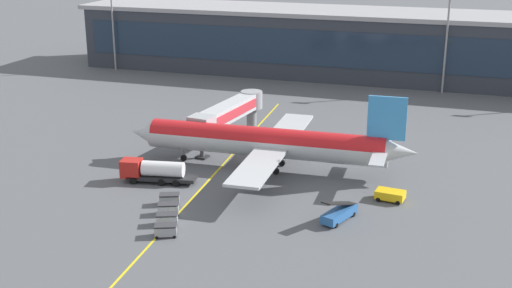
# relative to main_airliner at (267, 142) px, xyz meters

# --- Properties ---
(ground_plane) EXTENTS (700.00, 700.00, 0.00)m
(ground_plane) POSITION_rel_main_airliner_xyz_m (-1.80, -4.12, -4.28)
(ground_plane) COLOR #515459
(apron_lead_in_line) EXTENTS (4.90, 79.89, 0.01)m
(apron_lead_in_line) POSITION_rel_main_airliner_xyz_m (-6.87, -2.12, -4.27)
(apron_lead_in_line) COLOR yellow
(apron_lead_in_line) RESTS_ON ground_plane
(terminal_building) EXTENTS (163.96, 22.17, 15.72)m
(terminal_building) POSITION_rel_main_airliner_xyz_m (13.67, 69.91, 3.60)
(terminal_building) COLOR #2D333D
(terminal_building) RESTS_ON ground_plane
(main_airliner) EXTENTS (44.40, 35.05, 12.50)m
(main_airliner) POSITION_rel_main_airliner_xyz_m (0.00, 0.00, 0.00)
(main_airliner) COLOR #B2B7BC
(main_airliner) RESTS_ON ground_plane
(jet_bridge) EXTENTS (6.31, 21.43, 6.96)m
(jet_bridge) POSITION_rel_main_airliner_xyz_m (-9.94, 11.23, 0.97)
(jet_bridge) COLOR #B2B7BC
(jet_bridge) RESTS_ON ground_plane
(fuel_tanker) EXTENTS (11.07, 4.32, 3.25)m
(fuel_tanker) POSITION_rel_main_airliner_xyz_m (-13.82, -10.27, -2.53)
(fuel_tanker) COLOR #232326
(fuel_tanker) RESTS_ON ground_plane
(pushback_tug) EXTENTS (4.05, 2.74, 1.40)m
(pushback_tug) POSITION_rel_main_airliner_xyz_m (19.48, -6.61, -3.43)
(pushback_tug) COLOR yellow
(pushback_tug) RESTS_ON ground_plane
(belt_loader) EXTENTS (3.81, 6.94, 3.49)m
(belt_loader) POSITION_rel_main_airliner_xyz_m (14.17, -14.99, -3.29)
(belt_loader) COLOR #285B9E
(belt_loader) RESTS_ON ground_plane
(baggage_cart_0) EXTENTS (3.03, 2.42, 1.48)m
(baggage_cart_0) POSITION_rel_main_airliner_xyz_m (-4.56, -25.86, -3.49)
(baggage_cart_0) COLOR gray
(baggage_cart_0) RESTS_ON ground_plane
(baggage_cart_1) EXTENTS (3.03, 2.42, 1.48)m
(baggage_cart_1) POSITION_rel_main_airliner_xyz_m (-5.77, -22.90, -3.49)
(baggage_cart_1) COLOR #B2B7BC
(baggage_cart_1) RESTS_ON ground_plane
(baggage_cart_2) EXTENTS (3.03, 2.42, 1.48)m
(baggage_cart_2) POSITION_rel_main_airliner_xyz_m (-6.98, -19.93, -3.49)
(baggage_cart_2) COLOR #B2B7BC
(baggage_cart_2) RESTS_ON ground_plane
(baggage_cart_3) EXTENTS (3.03, 2.42, 1.48)m
(baggage_cart_3) POSITION_rel_main_airliner_xyz_m (-8.20, -16.97, -3.49)
(baggage_cart_3) COLOR gray
(baggage_cart_3) RESTS_ON ground_plane
(apron_light_mast_0) EXTENTS (2.80, 0.50, 21.09)m
(apron_light_mast_0) POSITION_rel_main_airliner_xyz_m (22.31, 57.95, 8.21)
(apron_light_mast_0) COLOR gray
(apron_light_mast_0) RESTS_ON ground_plane
(apron_light_mast_1) EXTENTS (2.80, 0.50, 20.96)m
(apron_light_mast_1) POSITION_rel_main_airliner_xyz_m (-58.07, 57.95, 8.14)
(apron_light_mast_1) COLOR gray
(apron_light_mast_1) RESTS_ON ground_plane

